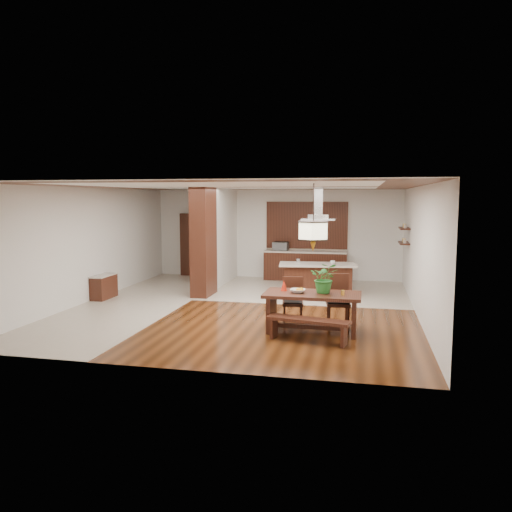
% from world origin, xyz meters
% --- Properties ---
extents(room_shell, '(9.00, 9.04, 2.92)m').
position_xyz_m(room_shell, '(0.00, 0.00, 2.06)').
color(room_shell, '#361A09').
rests_on(room_shell, ground).
extents(tile_hallway, '(2.50, 9.00, 0.01)m').
position_xyz_m(tile_hallway, '(-2.75, 0.00, 0.01)').
color(tile_hallway, '#BDAF9D').
rests_on(tile_hallway, ground).
extents(tile_kitchen, '(5.50, 4.00, 0.01)m').
position_xyz_m(tile_kitchen, '(1.25, 2.50, 0.01)').
color(tile_kitchen, '#BDAF9D').
rests_on(tile_kitchen, ground).
extents(soffit_band, '(8.00, 9.00, 0.02)m').
position_xyz_m(soffit_band, '(0.00, 0.00, 2.88)').
color(soffit_band, '#3A1C0E').
rests_on(soffit_band, room_shell).
extents(partition_pier, '(0.45, 1.00, 2.90)m').
position_xyz_m(partition_pier, '(-1.40, 1.20, 1.45)').
color(partition_pier, black).
rests_on(partition_pier, ground).
extents(partition_stub, '(0.18, 2.40, 2.90)m').
position_xyz_m(partition_stub, '(-1.40, 3.30, 1.45)').
color(partition_stub, silver).
rests_on(partition_stub, ground).
extents(hallway_console, '(0.37, 0.88, 0.63)m').
position_xyz_m(hallway_console, '(-3.81, 0.20, 0.32)').
color(hallway_console, black).
rests_on(hallway_console, ground).
extents(hallway_doorway, '(1.10, 0.20, 2.10)m').
position_xyz_m(hallway_doorway, '(-2.70, 4.40, 1.05)').
color(hallway_doorway, black).
rests_on(hallway_doorway, ground).
extents(rear_counter, '(2.60, 0.62, 0.95)m').
position_xyz_m(rear_counter, '(1.00, 4.20, 0.48)').
color(rear_counter, black).
rests_on(rear_counter, ground).
extents(kitchen_window, '(2.60, 0.08, 1.50)m').
position_xyz_m(kitchen_window, '(1.00, 4.46, 1.75)').
color(kitchen_window, brown).
rests_on(kitchen_window, room_shell).
extents(shelf_lower, '(0.26, 0.90, 0.04)m').
position_xyz_m(shelf_lower, '(3.87, 2.60, 1.40)').
color(shelf_lower, black).
rests_on(shelf_lower, room_shell).
extents(shelf_upper, '(0.26, 0.90, 0.04)m').
position_xyz_m(shelf_upper, '(3.87, 2.60, 1.80)').
color(shelf_upper, black).
rests_on(shelf_upper, room_shell).
extents(dining_table, '(1.88, 0.95, 0.78)m').
position_xyz_m(dining_table, '(1.84, -1.91, 0.57)').
color(dining_table, black).
rests_on(dining_table, ground).
extents(dining_bench, '(1.58, 0.66, 0.43)m').
position_xyz_m(dining_bench, '(1.84, -2.59, 0.22)').
color(dining_bench, black).
rests_on(dining_bench, ground).
extents(dining_chair_left, '(0.49, 0.49, 0.97)m').
position_xyz_m(dining_chair_left, '(1.38, -1.34, 0.48)').
color(dining_chair_left, black).
rests_on(dining_chair_left, ground).
extents(dining_chair_right, '(0.53, 0.53, 1.06)m').
position_xyz_m(dining_chair_right, '(2.31, -1.34, 0.53)').
color(dining_chair_right, black).
rests_on(dining_chair_right, ground).
extents(pendant_lantern, '(0.64, 0.64, 1.31)m').
position_xyz_m(pendant_lantern, '(1.84, -1.91, 2.25)').
color(pendant_lantern, '#FBF2C0').
rests_on(pendant_lantern, room_shell).
extents(foliage_plant, '(0.55, 0.48, 0.60)m').
position_xyz_m(foliage_plant, '(2.07, -1.87, 1.08)').
color(foliage_plant, '#267229').
rests_on(foliage_plant, dining_table).
extents(fruit_bowl, '(0.31, 0.31, 0.07)m').
position_xyz_m(fruit_bowl, '(1.56, -1.94, 0.82)').
color(fruit_bowl, '#BDB5A5').
rests_on(fruit_bowl, dining_table).
extents(napkin_cone, '(0.15, 0.15, 0.21)m').
position_xyz_m(napkin_cone, '(1.26, -1.78, 0.88)').
color(napkin_cone, red).
rests_on(napkin_cone, dining_table).
extents(gold_ornament, '(0.07, 0.07, 0.09)m').
position_xyz_m(gold_ornament, '(2.43, -2.00, 0.83)').
color(gold_ornament, gold).
rests_on(gold_ornament, dining_table).
extents(kitchen_island, '(2.16, 1.15, 0.85)m').
position_xyz_m(kitchen_island, '(1.60, 1.96, 0.44)').
color(kitchen_island, black).
rests_on(kitchen_island, ground).
extents(range_hood, '(0.90, 0.55, 0.87)m').
position_xyz_m(range_hood, '(1.60, 1.96, 2.46)').
color(range_hood, silver).
rests_on(range_hood, room_shell).
extents(island_cup, '(0.15, 0.15, 0.10)m').
position_xyz_m(island_cup, '(2.00, 1.87, 0.90)').
color(island_cup, silver).
rests_on(island_cup, kitchen_island).
extents(microwave, '(0.51, 0.36, 0.27)m').
position_xyz_m(microwave, '(0.20, 4.17, 1.08)').
color(microwave, '#AEB0B5').
rests_on(microwave, rear_counter).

